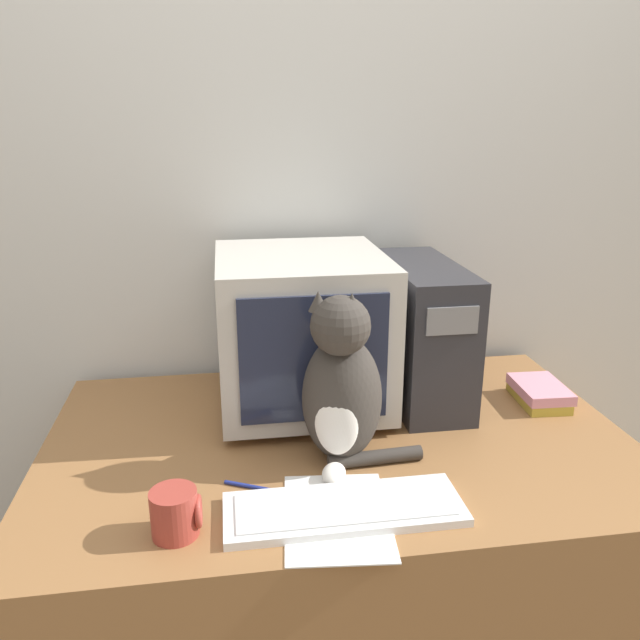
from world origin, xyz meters
TOP-DOWN VIEW (x-y plane):
  - wall_back at (0.00, 0.99)m, footprint 7.00×0.05m
  - desk at (0.00, 0.46)m, footprint 1.45×0.92m
  - crt_monitor at (-0.07, 0.66)m, footprint 0.44×0.48m
  - computer_tower at (0.27, 0.68)m, footprint 0.19×0.46m
  - keyboard at (-0.05, 0.15)m, footprint 0.49×0.17m
  - cat at (-0.01, 0.35)m, footprint 0.30×0.26m
  - book_stack at (0.59, 0.57)m, footprint 0.13×0.19m
  - pen at (-0.22, 0.26)m, footprint 0.14×0.07m
  - paper_sheet at (-0.06, 0.14)m, footprint 0.24×0.32m
  - mug at (-0.38, 0.13)m, footprint 0.10×0.09m

SIDE VIEW (x-z plane):
  - desk at x=0.00m, z-range 0.00..0.73m
  - paper_sheet at x=-0.06m, z-range 0.73..0.73m
  - pen at x=-0.22m, z-range 0.73..0.74m
  - keyboard at x=-0.05m, z-range 0.73..0.75m
  - book_stack at x=0.59m, z-range 0.73..0.78m
  - mug at x=-0.38m, z-range 0.73..0.82m
  - cat at x=-0.01m, z-range 0.70..1.11m
  - computer_tower at x=0.27m, z-range 0.73..1.11m
  - crt_monitor at x=-0.07m, z-range 0.73..1.16m
  - wall_back at x=0.00m, z-range 0.00..2.50m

